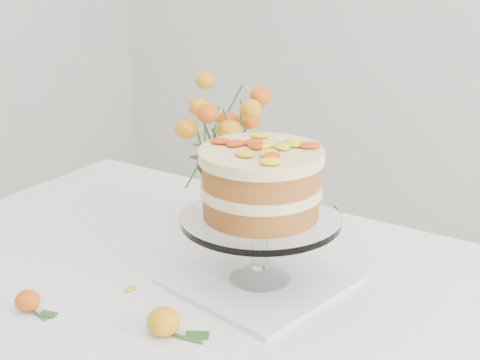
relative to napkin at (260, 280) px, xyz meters
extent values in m
cube|color=tan|center=(-0.07, -0.06, -0.03)|extent=(1.40, 0.90, 0.04)
cylinder|color=tan|center=(-0.69, 0.31, -0.41)|extent=(0.06, 0.06, 0.71)
cube|color=silver|center=(-0.07, -0.06, -0.01)|extent=(1.42, 0.92, 0.01)
cube|color=silver|center=(-0.07, 0.40, -0.11)|extent=(1.42, 0.01, 0.20)
cube|color=white|center=(0.00, 0.00, 0.00)|extent=(0.34, 0.34, 0.01)
cylinder|color=white|center=(0.00, 0.00, 0.07)|extent=(0.03, 0.03, 0.10)
cylinder|color=white|center=(0.00, 0.00, 0.13)|extent=(0.30, 0.30, 0.01)
cylinder|color=#9C6523|center=(0.00, 0.00, 0.16)|extent=(0.25, 0.25, 0.04)
cylinder|color=#FFEEA4|center=(0.00, 0.00, 0.19)|extent=(0.26, 0.26, 0.02)
cylinder|color=#9C6523|center=(0.00, 0.00, 0.22)|extent=(0.25, 0.25, 0.04)
cylinder|color=#FFEEA4|center=(0.00, 0.00, 0.25)|extent=(0.27, 0.27, 0.02)
cylinder|color=white|center=(-0.21, 0.18, 0.00)|extent=(0.06, 0.06, 0.01)
cylinder|color=white|center=(-0.21, 0.18, 0.05)|extent=(0.08, 0.08, 0.09)
ellipsoid|color=orange|center=(-0.04, -0.24, 0.02)|extent=(0.06, 0.06, 0.05)
cylinder|color=#316026|center=(0.00, -0.23, 0.00)|extent=(0.07, 0.01, 0.01)
ellipsoid|color=#CA3F09|center=(-0.29, -0.31, 0.01)|extent=(0.04, 0.04, 0.04)
cylinder|color=#316026|center=(-0.26, -0.32, 0.00)|extent=(0.05, 0.01, 0.00)
ellipsoid|color=yellow|center=(-0.19, -0.16, 0.00)|extent=(0.03, 0.02, 0.00)
ellipsoid|color=yellow|center=(-0.09, -0.20, 0.00)|extent=(0.03, 0.02, 0.00)
camera|label=1|loc=(0.59, -0.97, 0.61)|focal=50.00mm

